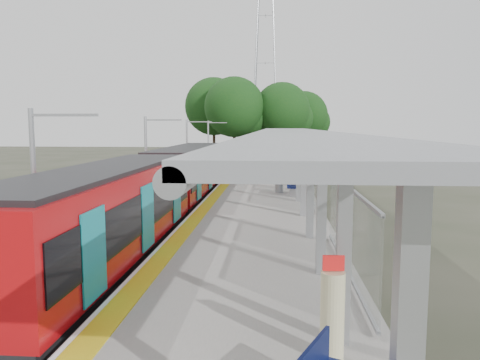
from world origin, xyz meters
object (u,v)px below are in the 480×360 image
object	(u,v)px
bench_mid	(292,184)
litter_bin	(279,184)
bench_far	(302,176)
info_pillar_near	(332,315)
info_pillar_far	(282,172)
train	(160,188)

from	to	relation	value
bench_mid	litter_bin	size ratio (longest dim) A/B	1.80
bench_far	info_pillar_near	distance (m)	22.85
info_pillar_far	litter_bin	xyz separation A→B (m)	(-0.24, -4.24, -0.28)
bench_mid	info_pillar_near	bearing A→B (deg)	-79.62
info_pillar_far	litter_bin	world-z (taller)	info_pillar_far
train	bench_mid	bearing A→B (deg)	39.77
bench_mid	bench_far	size ratio (longest dim) A/B	1.00
info_pillar_near	info_pillar_far	world-z (taller)	info_pillar_near
info_pillar_far	train	bearing A→B (deg)	-117.65
info_pillar_near	info_pillar_far	bearing A→B (deg)	88.08
train	info_pillar_far	size ratio (longest dim) A/B	15.67
bench_mid	info_pillar_far	bearing A→B (deg)	105.68
bench_mid	info_pillar_far	size ratio (longest dim) A/B	1.00
train	bench_far	bearing A→B (deg)	53.06
bench_mid	litter_bin	world-z (taller)	bench_mid
info_pillar_near	bench_mid	bearing A→B (deg)	86.91
train	info_pillar_near	world-z (taller)	train
bench_far	litter_bin	bearing A→B (deg)	-120.08
bench_far	info_pillar_near	xyz separation A→B (m)	(-0.78, -22.84, 0.16)
bench_mid	info_pillar_near	xyz separation A→B (m)	(-0.00, -18.69, 0.17)
info_pillar_near	bench_far	bearing A→B (deg)	84.96
litter_bin	train	bearing A→B (deg)	-131.58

